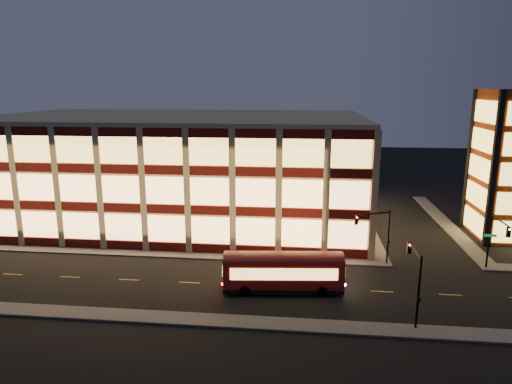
# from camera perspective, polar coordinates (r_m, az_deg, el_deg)

# --- Properties ---
(ground) EXTENTS (200.00, 200.00, 0.00)m
(ground) POSITION_cam_1_polar(r_m,az_deg,el_deg) (51.19, -11.03, -8.12)
(ground) COLOR black
(ground) RESTS_ON ground
(sidewalk_office_south) EXTENTS (54.00, 2.00, 0.15)m
(sidewalk_office_south) POSITION_cam_1_polar(r_m,az_deg,el_deg) (52.99, -13.84, -7.44)
(sidewalk_office_south) COLOR #514F4C
(sidewalk_office_south) RESTS_ON ground
(sidewalk_office_east) EXTENTS (2.00, 30.00, 0.15)m
(sidewalk_office_east) POSITION_cam_1_polar(r_m,az_deg,el_deg) (65.60, 13.27, -3.45)
(sidewalk_office_east) COLOR #514F4C
(sidewalk_office_east) RESTS_ON ground
(sidewalk_tower_west) EXTENTS (2.00, 30.00, 0.15)m
(sidewalk_tower_west) POSITION_cam_1_polar(r_m,az_deg,el_deg) (67.87, 22.54, -3.56)
(sidewalk_tower_west) COLOR #514F4C
(sidewalk_tower_west) RESTS_ON ground
(sidewalk_near) EXTENTS (100.00, 2.00, 0.15)m
(sidewalk_near) POSITION_cam_1_polar(r_m,az_deg,el_deg) (40.04, -16.67, -14.53)
(sidewalk_near) COLOR #514F4C
(sidewalk_near) RESTS_ON ground
(office_building) EXTENTS (50.45, 30.45, 14.50)m
(office_building) POSITION_cam_1_polar(r_m,az_deg,el_deg) (65.80, -9.40, 3.19)
(office_building) COLOR tan
(office_building) RESTS_ON ground
(traffic_signal_far) EXTENTS (3.79, 1.87, 6.00)m
(traffic_signal_far) POSITION_cam_1_polar(r_m,az_deg,el_deg) (48.44, 14.89, -4.40)
(traffic_signal_far) COLOR black
(traffic_signal_far) RESTS_ON ground
(traffic_signal_right) EXTENTS (1.20, 4.37, 6.00)m
(traffic_signal_right) POSITION_cam_1_polar(r_m,az_deg,el_deg) (50.64, 27.80, -4.75)
(traffic_signal_right) COLOR black
(traffic_signal_right) RESTS_ON ground
(traffic_signal_near) EXTENTS (0.32, 4.45, 6.00)m
(traffic_signal_near) POSITION_cam_1_polar(r_m,az_deg,el_deg) (38.25, 19.27, -9.38)
(traffic_signal_near) COLOR black
(traffic_signal_near) RESTS_ON ground
(trolley_bus) EXTENTS (11.01, 3.74, 3.66)m
(trolley_bus) POSITION_cam_1_polar(r_m,az_deg,el_deg) (42.08, 3.41, -9.66)
(trolley_bus) COLOR maroon
(trolley_bus) RESTS_ON ground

